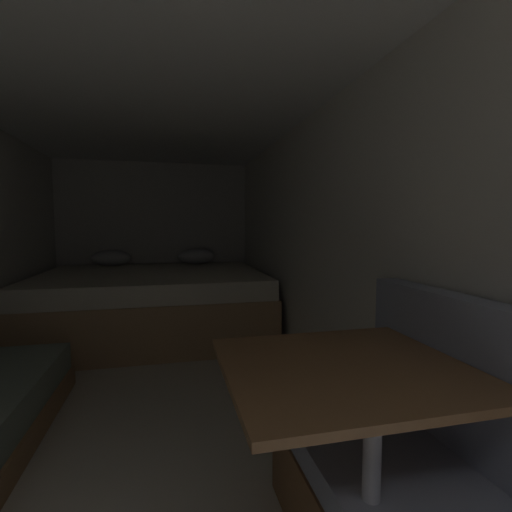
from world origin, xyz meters
TOP-DOWN VIEW (x-y plane):
  - ground_plane at (0.00, 2.04)m, footprint 7.17×7.17m
  - wall_back at (0.00, 4.65)m, footprint 2.49×0.05m
  - wall_right at (1.22, 2.04)m, footprint 0.05×5.17m
  - ceiling_slab at (0.00, 2.04)m, footprint 2.49×5.17m
  - bed at (0.00, 3.66)m, footprint 2.27×1.86m
  - dinette_bench at (0.93, 0.56)m, footprint 0.58×1.09m
  - dinette_table at (0.70, 0.65)m, footprint 0.75×0.69m

SIDE VIEW (x-z plane):
  - ground_plane at x=0.00m, z-range 0.00..0.00m
  - dinette_bench at x=0.93m, z-range -0.18..0.74m
  - bed at x=0.00m, z-range -0.09..0.76m
  - dinette_table at x=0.70m, z-range 0.27..0.99m
  - wall_back at x=0.00m, z-range 0.00..1.96m
  - wall_right at x=1.22m, z-range 0.00..1.96m
  - ceiling_slab at x=0.00m, z-range 1.96..2.01m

